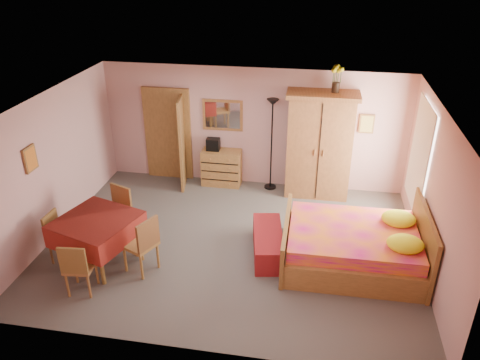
% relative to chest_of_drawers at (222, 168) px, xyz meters
% --- Properties ---
extents(floor, '(6.50, 6.50, 0.00)m').
position_rel_chest_of_drawers_xyz_m(floor, '(0.66, -2.29, -0.40)').
color(floor, '#615B55').
rests_on(floor, ground).
extents(ceiling, '(6.50, 6.50, 0.00)m').
position_rel_chest_of_drawers_xyz_m(ceiling, '(0.66, -2.29, 2.20)').
color(ceiling, brown).
rests_on(ceiling, wall_back).
extents(wall_back, '(6.50, 0.10, 2.60)m').
position_rel_chest_of_drawers_xyz_m(wall_back, '(0.66, 0.21, 0.90)').
color(wall_back, '#CA9692').
rests_on(wall_back, floor).
extents(wall_front, '(6.50, 0.10, 2.60)m').
position_rel_chest_of_drawers_xyz_m(wall_front, '(0.66, -4.79, 0.90)').
color(wall_front, '#CA9692').
rests_on(wall_front, floor).
extents(wall_left, '(0.10, 5.00, 2.60)m').
position_rel_chest_of_drawers_xyz_m(wall_left, '(-2.59, -2.29, 0.90)').
color(wall_left, '#CA9692').
rests_on(wall_left, floor).
extents(wall_right, '(0.10, 5.00, 2.60)m').
position_rel_chest_of_drawers_xyz_m(wall_right, '(3.91, -2.29, 0.90)').
color(wall_right, '#CA9692').
rests_on(wall_right, floor).
extents(doorway, '(1.06, 0.12, 2.15)m').
position_rel_chest_of_drawers_xyz_m(doorway, '(-1.24, 0.18, 0.62)').
color(doorway, '#9E6B35').
rests_on(doorway, floor).
extents(window, '(0.08, 1.40, 1.95)m').
position_rel_chest_of_drawers_xyz_m(window, '(3.87, -1.09, 1.05)').
color(window, white).
rests_on(window, wall_right).
extents(picture_left, '(0.04, 0.32, 0.42)m').
position_rel_chest_of_drawers_xyz_m(picture_left, '(-2.56, -2.89, 1.30)').
color(picture_left, orange).
rests_on(picture_left, wall_left).
extents(picture_back, '(0.30, 0.04, 0.40)m').
position_rel_chest_of_drawers_xyz_m(picture_back, '(3.01, 0.18, 1.15)').
color(picture_back, '#D8BF59').
rests_on(picture_back, wall_back).
extents(chest_of_drawers, '(0.85, 0.43, 0.81)m').
position_rel_chest_of_drawers_xyz_m(chest_of_drawers, '(0.00, 0.00, 0.00)').
color(chest_of_drawers, '#A57037').
rests_on(chest_of_drawers, floor).
extents(wall_mirror, '(0.87, 0.06, 0.69)m').
position_rel_chest_of_drawers_xyz_m(wall_mirror, '(0.00, 0.21, 1.15)').
color(wall_mirror, silver).
rests_on(wall_mirror, wall_back).
extents(stereo, '(0.29, 0.21, 0.27)m').
position_rel_chest_of_drawers_xyz_m(stereo, '(-0.18, 0.02, 0.54)').
color(stereo, black).
rests_on(stereo, chest_of_drawers).
extents(floor_lamp, '(0.26, 0.26, 2.02)m').
position_rel_chest_of_drawers_xyz_m(floor_lamp, '(1.09, 0.01, 0.61)').
color(floor_lamp, black).
rests_on(floor_lamp, floor).
extents(wardrobe, '(1.44, 0.76, 2.24)m').
position_rel_chest_of_drawers_xyz_m(wardrobe, '(2.09, -0.08, 0.72)').
color(wardrobe, '#9B6134').
rests_on(wardrobe, floor).
extents(sunflower_vase, '(0.23, 0.23, 0.54)m').
position_rel_chest_of_drawers_xyz_m(sunflower_vase, '(2.31, -0.06, 2.11)').
color(sunflower_vase, yellow).
rests_on(sunflower_vase, wardrobe).
extents(bed, '(2.32, 1.83, 1.07)m').
position_rel_chest_of_drawers_xyz_m(bed, '(2.73, -2.48, 0.13)').
color(bed, '#D2147C').
rests_on(bed, floor).
extents(bench, '(0.69, 1.36, 0.43)m').
position_rel_chest_of_drawers_xyz_m(bench, '(1.33, -2.46, -0.19)').
color(bench, maroon).
rests_on(bench, floor).
extents(dining_table, '(1.46, 1.46, 0.85)m').
position_rel_chest_of_drawers_xyz_m(dining_table, '(-1.41, -3.19, 0.02)').
color(dining_table, maroon).
rests_on(dining_table, floor).
extents(chair_south, '(0.46, 0.46, 0.92)m').
position_rel_chest_of_drawers_xyz_m(chair_south, '(-1.38, -3.91, 0.06)').
color(chair_south, '#A26936').
rests_on(chair_south, floor).
extents(chair_north, '(0.59, 0.59, 1.01)m').
position_rel_chest_of_drawers_xyz_m(chair_north, '(-1.42, -2.49, 0.10)').
color(chair_north, '#AE6C3B').
rests_on(chair_north, floor).
extents(chair_west, '(0.42, 0.42, 0.88)m').
position_rel_chest_of_drawers_xyz_m(chair_west, '(-2.04, -3.21, 0.04)').
color(chair_west, brown).
rests_on(chair_west, floor).
extents(chair_east, '(0.61, 0.61, 1.01)m').
position_rel_chest_of_drawers_xyz_m(chair_east, '(-0.66, -3.26, 0.10)').
color(chair_east, '#AD7A3A').
rests_on(chair_east, floor).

